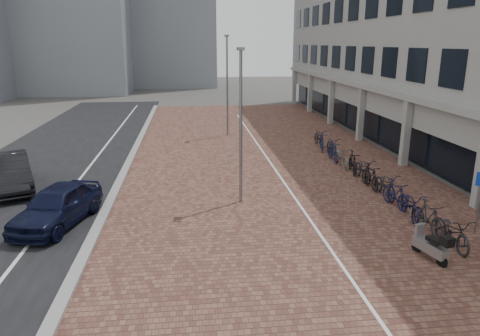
% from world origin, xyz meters
% --- Properties ---
extents(ground, '(140.00, 140.00, 0.00)m').
position_xyz_m(ground, '(0.00, 0.00, 0.00)').
color(ground, '#474442').
rests_on(ground, ground).
extents(plaza_brick, '(14.50, 42.00, 0.04)m').
position_xyz_m(plaza_brick, '(2.00, 12.00, 0.01)').
color(plaza_brick, brown).
rests_on(plaza_brick, ground).
extents(street_asphalt, '(8.00, 50.00, 0.03)m').
position_xyz_m(street_asphalt, '(-9.00, 12.00, 0.01)').
color(street_asphalt, black).
rests_on(street_asphalt, ground).
extents(curb, '(0.35, 42.00, 0.14)m').
position_xyz_m(curb, '(-5.10, 12.00, 0.07)').
color(curb, gray).
rests_on(curb, ground).
extents(lane_line, '(0.12, 44.00, 0.00)m').
position_xyz_m(lane_line, '(-7.00, 12.00, 0.02)').
color(lane_line, white).
rests_on(lane_line, street_asphalt).
extents(parking_line, '(0.10, 30.00, 0.00)m').
position_xyz_m(parking_line, '(2.20, 12.00, 0.04)').
color(parking_line, white).
rests_on(parking_line, plaza_brick).
extents(office_building, '(8.40, 40.00, 15.00)m').
position_xyz_m(office_building, '(12.97, 16.00, 8.44)').
color(office_building, gray).
rests_on(office_building, ground).
extents(car_navy, '(2.72, 4.39, 1.39)m').
position_xyz_m(car_navy, '(-6.50, 4.18, 0.70)').
color(car_navy, black).
rests_on(car_navy, ground).
extents(car_dark, '(3.27, 4.84, 1.51)m').
position_xyz_m(car_dark, '(-9.59, 8.34, 0.75)').
color(car_dark, black).
rests_on(car_dark, ground).
extents(scooter_front, '(0.75, 1.45, 0.95)m').
position_xyz_m(scooter_front, '(4.85, 0.28, 0.48)').
color(scooter_front, gray).
rests_on(scooter_front, ground).
extents(lamp_near, '(0.12, 0.12, 5.84)m').
position_xyz_m(lamp_near, '(-0.01, 5.66, 2.92)').
color(lamp_near, gray).
rests_on(lamp_near, ground).
extents(lamp_far, '(0.12, 0.12, 6.45)m').
position_xyz_m(lamp_far, '(0.61, 18.54, 3.22)').
color(lamp_far, slate).
rests_on(lamp_far, ground).
extents(bike_row, '(1.13, 15.80, 1.05)m').
position_xyz_m(bike_row, '(5.78, 7.90, 0.52)').
color(bike_row, black).
rests_on(bike_row, ground).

